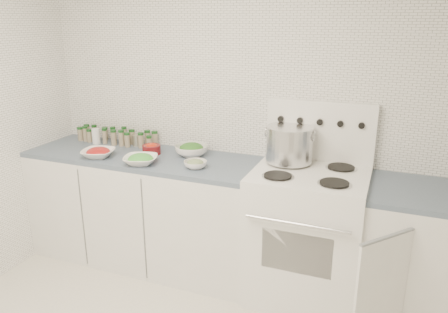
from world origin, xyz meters
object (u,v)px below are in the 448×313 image
stock_pot (290,143)px  bowl_snowpea (141,159)px  bowl_tomato (98,153)px  stove (307,231)px

stock_pot → bowl_snowpea: 1.08m
bowl_tomato → bowl_snowpea: 0.39m
stove → stock_pot: size_ratio=3.91×
bowl_tomato → stove: bearing=5.9°
stock_pot → bowl_tomato: 1.44m
stove → stock_pot: (-0.18, 0.14, 0.59)m
stock_pot → bowl_tomato: size_ratio=1.19×
bowl_snowpea → stove: bearing=9.0°
stock_pot → bowl_snowpea: stock_pot is taller
bowl_tomato → stock_pot: bearing=12.1°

